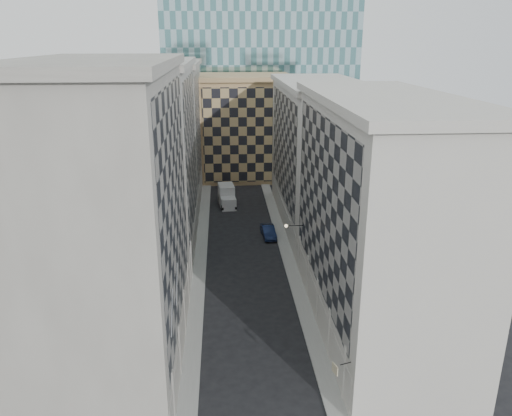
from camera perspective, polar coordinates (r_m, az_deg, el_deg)
name	(u,v)px	position (r m, az deg, el deg)	size (l,w,h in m)	color
sidewalk_west	(200,258)	(60.35, -6.37, -5.68)	(1.50, 100.00, 0.15)	gray
sidewalk_east	(287,255)	(60.77, 3.61, -5.42)	(1.50, 100.00, 0.15)	gray
bldg_left_a	(111,222)	(39.17, -16.26, -1.58)	(10.80, 22.80, 23.70)	gray
bldg_left_b	(150,161)	(60.10, -12.04, 5.26)	(10.80, 22.80, 22.70)	gray
bldg_left_c	(168,132)	(81.60, -10.00, 8.53)	(10.80, 22.80, 21.70)	gray
bldg_right_a	(376,216)	(44.53, 13.60, -0.94)	(10.80, 26.80, 20.70)	beige
bldg_right_b	(318,154)	(69.87, 7.12, 6.15)	(10.80, 28.80, 19.70)	beige
tan_block	(245,127)	(94.20, -1.27, 9.29)	(16.80, 14.80, 18.80)	tan
church_tower	(231,28)	(106.96, -2.87, 19.83)	(7.20, 7.20, 51.50)	#312B26
flagpoles_left	(174,298)	(35.43, -9.31, -10.07)	(0.10, 6.33, 2.33)	gray
bracket_lamp	(288,226)	(52.82, 3.65, -2.05)	(1.98, 0.36, 0.36)	black
box_truck	(227,197)	(78.56, -3.35, 1.28)	(2.90, 5.93, 3.14)	#BCBCBC
dark_car	(268,232)	(66.07, 1.42, -2.71)	(1.60, 4.59, 1.51)	#101C3D
shop_sign	(336,369)	(35.76, 9.12, -17.67)	(1.24, 0.70, 0.80)	black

